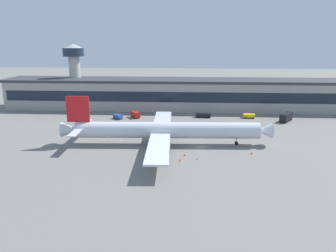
{
  "coord_description": "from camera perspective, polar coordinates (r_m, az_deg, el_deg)",
  "views": [
    {
      "loc": [
        -4.13,
        -94.71,
        31.81
      ],
      "look_at": [
        -10.47,
        5.75,
        5.0
      ],
      "focal_mm": 34.03,
      "sensor_mm": 36.0,
      "label": 1
    }
  ],
  "objects": [
    {
      "name": "crew_van",
      "position": [
        137.68,
        -5.92,
        2.1
      ],
      "size": [
        4.8,
        5.52,
        2.55
      ],
      "color": "red",
      "rests_on": "ground_plane"
    },
    {
      "name": "control_tower",
      "position": [
        167.49,
        -16.4,
        10.01
      ],
      "size": [
        10.28,
        10.28,
        30.7
      ],
      "color": "#B7B7B2",
      "rests_on": "ground_plane"
    },
    {
      "name": "traffic_cone_1",
      "position": [
        89.35,
        5.21,
        -5.81
      ],
      "size": [
        0.46,
        0.46,
        0.58
      ],
      "primitive_type": "cone",
      "color": "#F2590C",
      "rests_on": "ground_plane"
    },
    {
      "name": "fuel_truck",
      "position": [
        139.13,
        20.39,
        1.55
      ],
      "size": [
        7.08,
        8.5,
        3.35
      ],
      "color": "black",
      "rests_on": "ground_plane"
    },
    {
      "name": "belt_loader",
      "position": [
        138.09,
        6.29,
        2.0
      ],
      "size": [
        6.58,
        2.69,
        1.95
      ],
      "color": "black",
      "rests_on": "ground_plane"
    },
    {
      "name": "traffic_cone_3",
      "position": [
        96.24,
        14.76,
        -4.67
      ],
      "size": [
        0.59,
        0.59,
        0.74
      ],
      "primitive_type": "cone",
      "color": "#F2590C",
      "rests_on": "ground_plane"
    },
    {
      "name": "terminal_building",
      "position": [
        155.18,
        5.11,
        5.73
      ],
      "size": [
        185.88,
        20.21,
        14.34
      ],
      "color": "#9E9993",
      "rests_on": "ground_plane"
    },
    {
      "name": "pushback_tractor",
      "position": [
        140.67,
        14.26,
        1.82
      ],
      "size": [
        5.02,
        3.03,
        1.75
      ],
      "color": "yellow",
      "rests_on": "ground_plane"
    },
    {
      "name": "follow_me_car",
      "position": [
        136.55,
        -9.0,
        1.73
      ],
      "size": [
        4.56,
        4.33,
        1.85
      ],
      "color": "#2651A5",
      "rests_on": "ground_plane"
    },
    {
      "name": "traffic_cone_0",
      "position": [
        91.73,
        3.01,
        -5.16
      ],
      "size": [
        0.56,
        0.56,
        0.71
      ],
      "primitive_type": "cone",
      "color": "#F2590C",
      "rests_on": "ground_plane"
    },
    {
      "name": "traffic_cone_2",
      "position": [
        87.96,
        2.18,
        -6.05
      ],
      "size": [
        0.58,
        0.58,
        0.72
      ],
      "primitive_type": "cone",
      "color": "#F2590C",
      "rests_on": "ground_plane"
    },
    {
      "name": "airliner",
      "position": [
        100.43,
        -0.68,
        -0.76
      ],
      "size": [
        66.44,
        57.39,
        15.46
      ],
      "color": "silver",
      "rests_on": "ground_plane"
    },
    {
      "name": "ground_plane",
      "position": [
        100.0,
        5.8,
        -3.71
      ],
      "size": [
        600.0,
        600.0,
        0.0
      ],
      "primitive_type": "plane",
      "color": "slate"
    }
  ]
}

